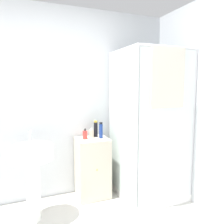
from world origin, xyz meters
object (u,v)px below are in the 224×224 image
sink (32,165)px  shampoo_bottle_tall_black (96,129)px  shampoo_bottle_blue (101,130)px  lotion_bottle_white (92,133)px  soap_dispenser (85,135)px

sink → shampoo_bottle_tall_black: (0.84, 0.35, 0.27)m
shampoo_bottle_tall_black → shampoo_bottle_blue: size_ratio=1.04×
sink → lotion_bottle_white: size_ratio=7.41×
shampoo_bottle_blue → lotion_bottle_white: (-0.10, 0.09, -0.05)m
shampoo_bottle_tall_black → sink: bearing=-157.2°
sink → lotion_bottle_white: 0.87m
soap_dispenser → shampoo_bottle_tall_black: shampoo_bottle_tall_black is taller
soap_dispenser → lotion_bottle_white: (0.11, 0.05, -0.00)m
sink → lotion_bottle_white: (0.78, 0.34, 0.22)m
lotion_bottle_white → soap_dispenser: bearing=-154.2°
shampoo_bottle_blue → lotion_bottle_white: shampoo_bottle_blue is taller
sink → shampoo_bottle_blue: 0.95m
shampoo_bottle_blue → lotion_bottle_white: 0.14m
shampoo_bottle_blue → lotion_bottle_white: size_ratio=1.61×
soap_dispenser → lotion_bottle_white: bearing=25.8°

